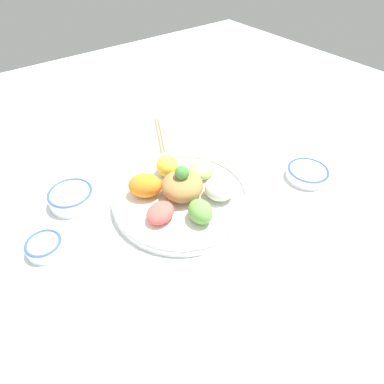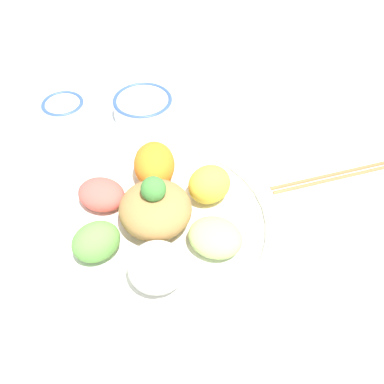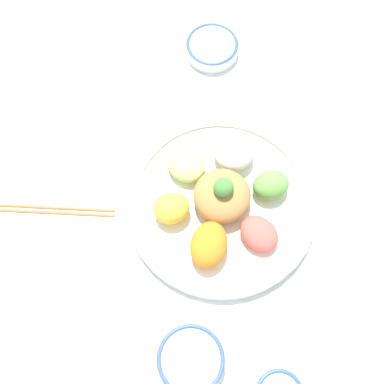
{
  "view_description": "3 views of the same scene",
  "coord_description": "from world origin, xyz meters",
  "px_view_note": "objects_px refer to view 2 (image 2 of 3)",
  "views": [
    {
      "loc": [
        -0.36,
        -0.45,
        0.59
      ],
      "look_at": [
        0.0,
        0.03,
        0.03
      ],
      "focal_mm": 30.0,
      "sensor_mm": 36.0,
      "label": 1
    },
    {
      "loc": [
        0.32,
        -0.21,
        0.55
      ],
      "look_at": [
        0.01,
        0.08,
        0.08
      ],
      "focal_mm": 42.0,
      "sensor_mm": 36.0,
      "label": 2
    },
    {
      "loc": [
        -0.26,
        0.21,
        0.82
      ],
      "look_at": [
        0.01,
        0.09,
        0.07
      ],
      "focal_mm": 42.0,
      "sensor_mm": 36.0,
      "label": 3
    }
  ],
  "objects_px": {
    "sauce_bowl_red": "(143,106)",
    "chopsticks_pair_near": "(334,176)",
    "sauce_bowl_dark": "(64,108)",
    "serving_spoon_main": "(383,311)",
    "salad_platter": "(157,220)"
  },
  "relations": [
    {
      "from": "sauce_bowl_red",
      "to": "chopsticks_pair_near",
      "type": "bearing_deg",
      "value": 19.69
    },
    {
      "from": "sauce_bowl_dark",
      "to": "serving_spoon_main",
      "type": "distance_m",
      "value": 0.65
    },
    {
      "from": "chopsticks_pair_near",
      "to": "sauce_bowl_red",
      "type": "bearing_deg",
      "value": 136.8
    },
    {
      "from": "serving_spoon_main",
      "to": "salad_platter",
      "type": "bearing_deg",
      "value": -9.26
    },
    {
      "from": "sauce_bowl_dark",
      "to": "chopsticks_pair_near",
      "type": "relative_size",
      "value": 0.38
    },
    {
      "from": "chopsticks_pair_near",
      "to": "serving_spoon_main",
      "type": "height_order",
      "value": "chopsticks_pair_near"
    },
    {
      "from": "salad_platter",
      "to": "sauce_bowl_dark",
      "type": "bearing_deg",
      "value": 170.65
    },
    {
      "from": "sauce_bowl_dark",
      "to": "salad_platter",
      "type": "bearing_deg",
      "value": -9.35
    },
    {
      "from": "chopsticks_pair_near",
      "to": "serving_spoon_main",
      "type": "distance_m",
      "value": 0.25
    },
    {
      "from": "salad_platter",
      "to": "chopsticks_pair_near",
      "type": "height_order",
      "value": "salad_platter"
    },
    {
      "from": "sauce_bowl_dark",
      "to": "serving_spoon_main",
      "type": "height_order",
      "value": "sauce_bowl_dark"
    },
    {
      "from": "serving_spoon_main",
      "to": "sauce_bowl_red",
      "type": "bearing_deg",
      "value": -35.83
    },
    {
      "from": "salad_platter",
      "to": "serving_spoon_main",
      "type": "bearing_deg",
      "value": 22.49
    },
    {
      "from": "salad_platter",
      "to": "sauce_bowl_dark",
      "type": "relative_size",
      "value": 4.5
    },
    {
      "from": "sauce_bowl_red",
      "to": "chopsticks_pair_near",
      "type": "height_order",
      "value": "sauce_bowl_red"
    }
  ]
}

